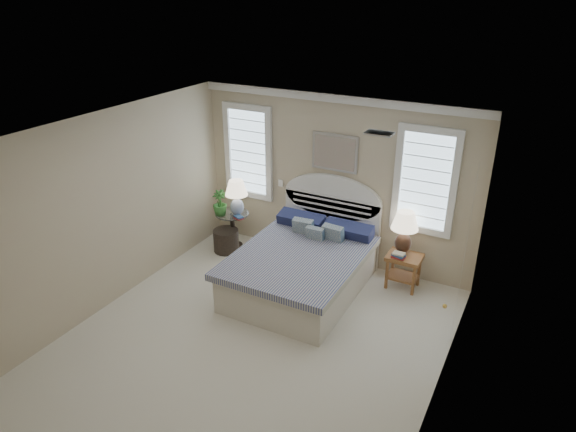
# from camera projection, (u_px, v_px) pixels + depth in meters

# --- Properties ---
(floor) EXTENTS (4.50, 5.00, 0.01)m
(floor) POSITION_uv_depth(u_px,v_px,m) (253.00, 341.00, 6.54)
(floor) COLOR beige
(floor) RESTS_ON ground
(ceiling) EXTENTS (4.50, 5.00, 0.01)m
(ceiling) POSITION_uv_depth(u_px,v_px,m) (246.00, 135.00, 5.42)
(ceiling) COLOR silver
(ceiling) RESTS_ON wall_back
(wall_back) EXTENTS (4.50, 0.02, 2.70)m
(wall_back) POSITION_uv_depth(u_px,v_px,m) (334.00, 181.00, 7.99)
(wall_back) COLOR #BCA78D
(wall_back) RESTS_ON floor
(wall_left) EXTENTS (0.02, 5.00, 2.70)m
(wall_left) POSITION_uv_depth(u_px,v_px,m) (108.00, 211.00, 6.94)
(wall_left) COLOR #BCA78D
(wall_left) RESTS_ON floor
(wall_right) EXTENTS (0.02, 5.00, 2.70)m
(wall_right) POSITION_uv_depth(u_px,v_px,m) (445.00, 299.00, 5.02)
(wall_right) COLOR #BCA78D
(wall_right) RESTS_ON floor
(crown_molding) EXTENTS (4.50, 0.08, 0.12)m
(crown_molding) POSITION_uv_depth(u_px,v_px,m) (337.00, 98.00, 7.42)
(crown_molding) COLOR white
(crown_molding) RESTS_ON wall_back
(hvac_vent) EXTENTS (0.30, 0.20, 0.02)m
(hvac_vent) POSITION_uv_depth(u_px,v_px,m) (379.00, 133.00, 5.56)
(hvac_vent) COLOR #B2B2B2
(hvac_vent) RESTS_ON ceiling
(switch_plate) EXTENTS (0.08, 0.01, 0.12)m
(switch_plate) POSITION_uv_depth(u_px,v_px,m) (281.00, 183.00, 8.46)
(switch_plate) COLOR white
(switch_plate) RESTS_ON wall_back
(window_left) EXTENTS (0.90, 0.06, 1.60)m
(window_left) POSITION_uv_depth(u_px,v_px,m) (249.00, 152.00, 8.53)
(window_left) COLOR silver
(window_left) RESTS_ON wall_back
(window_right) EXTENTS (0.90, 0.06, 1.60)m
(window_right) POSITION_uv_depth(u_px,v_px,m) (425.00, 181.00, 7.27)
(window_right) COLOR silver
(window_right) RESTS_ON wall_back
(painting) EXTENTS (0.74, 0.04, 0.58)m
(painting) POSITION_uv_depth(u_px,v_px,m) (335.00, 153.00, 7.76)
(painting) COLOR silver
(painting) RESTS_ON wall_back
(closet_door) EXTENTS (0.02, 1.80, 2.40)m
(closet_door) POSITION_uv_depth(u_px,v_px,m) (464.00, 258.00, 6.06)
(closet_door) COLOR white
(closet_door) RESTS_ON floor
(bed) EXTENTS (1.72, 2.28, 1.47)m
(bed) POSITION_uv_depth(u_px,v_px,m) (304.00, 264.00, 7.55)
(bed) COLOR beige
(bed) RESTS_ON floor
(side_table_left) EXTENTS (0.56, 0.56, 0.63)m
(side_table_left) POSITION_uv_depth(u_px,v_px,m) (233.00, 226.00, 8.73)
(side_table_left) COLOR black
(side_table_left) RESTS_ON floor
(nightstand_right) EXTENTS (0.50, 0.40, 0.53)m
(nightstand_right) POSITION_uv_depth(u_px,v_px,m) (404.00, 264.00, 7.56)
(nightstand_right) COLOR #935D30
(nightstand_right) RESTS_ON floor
(floor_pot) EXTENTS (0.56, 0.56, 0.39)m
(floor_pot) POSITION_uv_depth(u_px,v_px,m) (226.00, 240.00, 8.67)
(floor_pot) COLOR black
(floor_pot) RESTS_ON floor
(lamp_left) EXTENTS (0.42, 0.42, 0.61)m
(lamp_left) POSITION_uv_depth(u_px,v_px,m) (236.00, 194.00, 8.42)
(lamp_left) COLOR silver
(lamp_left) RESTS_ON side_table_left
(lamp_right) EXTENTS (0.40, 0.40, 0.65)m
(lamp_right) POSITION_uv_depth(u_px,v_px,m) (405.00, 227.00, 7.44)
(lamp_right) COLOR black
(lamp_right) RESTS_ON nightstand_right
(potted_plant) EXTENTS (0.30, 0.30, 0.43)m
(potted_plant) POSITION_uv_depth(u_px,v_px,m) (220.00, 203.00, 8.48)
(potted_plant) COLOR #306729
(potted_plant) RESTS_ON side_table_left
(books_left) EXTENTS (0.19, 0.17, 0.04)m
(books_left) POSITION_uv_depth(u_px,v_px,m) (239.00, 217.00, 8.42)
(books_left) COLOR maroon
(books_left) RESTS_ON side_table_left
(books_right) EXTENTS (0.21, 0.17, 0.08)m
(books_right) POSITION_uv_depth(u_px,v_px,m) (399.00, 255.00, 7.43)
(books_right) COLOR maroon
(books_right) RESTS_ON nightstand_right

